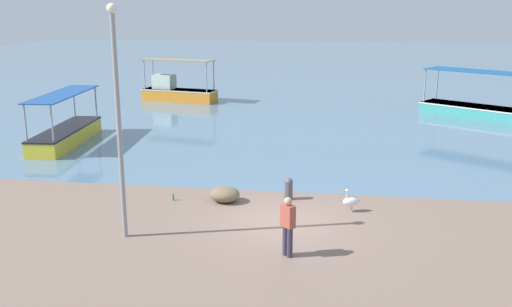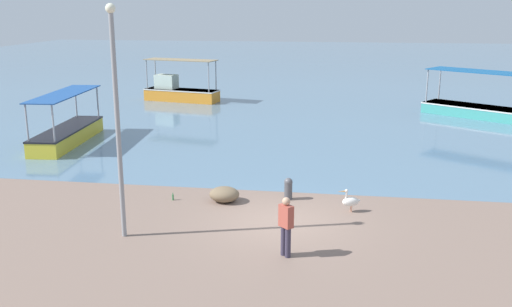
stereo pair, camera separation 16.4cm
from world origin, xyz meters
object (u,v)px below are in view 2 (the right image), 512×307
at_px(fishing_boat_center, 179,91).
at_px(pelican, 350,201).
at_px(net_pile, 224,194).
at_px(glass_bottle, 173,197).
at_px(mooring_bollard, 288,188).
at_px(fishing_boat_outer, 67,132).
at_px(fishing_boat_far_left, 479,109).
at_px(lamp_post, 117,113).
at_px(fisherman_standing, 286,225).

distance_m(fishing_boat_center, pelican, 24.36).
xyz_separation_m(net_pile, glass_bottle, (-1.83, -0.11, -0.16)).
xyz_separation_m(mooring_bollard, glass_bottle, (-4.01, -0.70, -0.31)).
relative_size(mooring_bollard, glass_bottle, 2.92).
height_order(fishing_boat_outer, pelican, fishing_boat_outer).
distance_m(fishing_boat_outer, net_pile, 12.02).
relative_size(fishing_boat_outer, net_pile, 6.12).
distance_m(fishing_boat_center, glass_bottle, 21.76).
relative_size(fishing_boat_far_left, net_pile, 6.35).
xyz_separation_m(fishing_boat_center, pelican, (11.98, -21.21, -0.35)).
bearing_deg(fishing_boat_center, mooring_bollard, -64.14).
bearing_deg(fishing_boat_outer, mooring_bollard, -30.28).
bearing_deg(pelican, glass_bottle, 177.61).
height_order(pelican, mooring_bollard, pelican).
distance_m(lamp_post, mooring_bollard, 6.88).
xyz_separation_m(fishing_boat_outer, pelican, (13.81, -7.76, -0.18)).
xyz_separation_m(fishing_boat_far_left, lamp_post, (-14.57, -21.11, 3.19)).
distance_m(fishing_boat_center, fishing_boat_outer, 13.58).
relative_size(pelican, net_pile, 0.76).
relative_size(fishing_boat_outer, fisherman_standing, 3.80).
height_order(fishing_boat_far_left, lamp_post, lamp_post).
height_order(fishing_boat_outer, fisherman_standing, fishing_boat_outer).
bearing_deg(lamp_post, mooring_bollard, 41.91).
height_order(fishing_boat_outer, fishing_boat_far_left, fishing_boat_far_left).
bearing_deg(fishing_boat_far_left, fisherman_standing, -113.98).
bearing_deg(mooring_bollard, fishing_boat_far_left, 59.45).
distance_m(lamp_post, fisherman_standing, 5.68).
bearing_deg(net_pile, mooring_bollard, 15.13).
bearing_deg(fishing_boat_outer, lamp_post, -56.56).
bearing_deg(fishing_boat_outer, net_pile, -37.96).
bearing_deg(fishing_boat_center, lamp_post, -77.64).
xyz_separation_m(fishing_boat_outer, lamp_post, (7.16, -10.84, 3.17)).
distance_m(pelican, mooring_bollard, 2.36).
distance_m(pelican, lamp_post, 8.06).
height_order(fisherman_standing, glass_bottle, fisherman_standing).
distance_m(fishing_boat_far_left, net_pile, 21.50).
distance_m(fishing_boat_outer, lamp_post, 13.37).
xyz_separation_m(fishing_boat_far_left, pelican, (-7.92, -18.03, -0.16)).
xyz_separation_m(fishing_boat_far_left, glass_bottle, (-14.08, -17.77, -0.42)).
bearing_deg(pelican, fisherman_standing, -115.24).
height_order(fishing_boat_outer, mooring_bollard, fishing_boat_outer).
height_order(mooring_bollard, net_pile, mooring_bollard).
bearing_deg(fishing_boat_center, fishing_boat_outer, -97.77).
relative_size(fishing_boat_center, glass_bottle, 20.73).
relative_size(fishing_boat_outer, mooring_bollard, 8.15).
height_order(fishing_boat_center, mooring_bollard, fishing_boat_center).
xyz_separation_m(fishing_boat_far_left, net_pile, (-12.25, -17.66, -0.26)).
bearing_deg(lamp_post, fishing_boat_far_left, 55.38).
height_order(lamp_post, glass_bottle, lamp_post).
xyz_separation_m(fishing_boat_center, net_pile, (7.64, -20.85, -0.45)).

